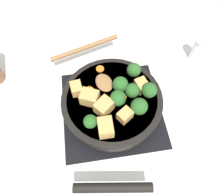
% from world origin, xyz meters
% --- Properties ---
extents(ground_plane, '(2.40, 2.40, 0.00)m').
position_xyz_m(ground_plane, '(0.00, 0.00, 0.00)').
color(ground_plane, white).
extents(front_burner_grate, '(0.31, 0.31, 0.03)m').
position_xyz_m(front_burner_grate, '(0.00, 0.00, 0.01)').
color(front_burner_grate, black).
rests_on(front_burner_grate, ground_plane).
extents(skillet_pan, '(0.30, 0.42, 0.05)m').
position_xyz_m(skillet_pan, '(0.00, 0.00, 0.05)').
color(skillet_pan, black).
rests_on(skillet_pan, front_burner_grate).
extents(wooden_spoon, '(0.23, 0.23, 0.02)m').
position_xyz_m(wooden_spoon, '(0.04, -0.13, 0.08)').
color(wooden_spoon, olive).
rests_on(wooden_spoon, skillet_pan).
extents(tofu_cube_center_large, '(0.04, 0.04, 0.03)m').
position_xyz_m(tofu_cube_center_large, '(0.10, -0.04, 0.09)').
color(tofu_cube_center_large, tan).
rests_on(tofu_cube_center_large, skillet_pan).
extents(tofu_cube_near_handle, '(0.05, 0.05, 0.03)m').
position_xyz_m(tofu_cube_near_handle, '(-0.03, 0.07, 0.09)').
color(tofu_cube_near_handle, tan).
rests_on(tofu_cube_near_handle, skillet_pan).
extents(tofu_cube_east_chunk, '(0.06, 0.06, 0.04)m').
position_xyz_m(tofu_cube_east_chunk, '(0.06, 0.00, 0.09)').
color(tofu_cube_east_chunk, tan).
rests_on(tofu_cube_east_chunk, skillet_pan).
extents(tofu_cube_west_chunk, '(0.04, 0.05, 0.04)m').
position_xyz_m(tofu_cube_west_chunk, '(0.03, 0.10, 0.09)').
color(tofu_cube_west_chunk, tan).
rests_on(tofu_cube_west_chunk, skillet_pan).
extents(tofu_cube_back_piece, '(0.04, 0.05, 0.03)m').
position_xyz_m(tofu_cube_back_piece, '(-0.09, -0.02, 0.09)').
color(tofu_cube_back_piece, tan).
rests_on(tofu_cube_back_piece, skillet_pan).
extents(tofu_cube_front_piece, '(0.06, 0.06, 0.04)m').
position_xyz_m(tofu_cube_front_piece, '(0.03, 0.03, 0.09)').
color(tofu_cube_front_piece, tan).
rests_on(tofu_cube_front_piece, skillet_pan).
extents(broccoli_floret_near_spoon, '(0.05, 0.05, 0.05)m').
position_xyz_m(broccoli_floret_near_spoon, '(-0.07, 0.05, 0.10)').
color(broccoli_floret_near_spoon, '#709956').
rests_on(broccoli_floret_near_spoon, skillet_pan).
extents(broccoli_floret_center_top, '(0.04, 0.04, 0.04)m').
position_xyz_m(broccoli_floret_center_top, '(0.07, 0.08, 0.10)').
color(broccoli_floret_center_top, '#709956').
rests_on(broccoli_floret_center_top, skillet_pan).
extents(broccoli_floret_east_rim, '(0.04, 0.04, 0.05)m').
position_xyz_m(broccoli_floret_east_rim, '(-0.06, -0.00, 0.10)').
color(broccoli_floret_east_rim, '#709956').
rests_on(broccoli_floret_east_rim, skillet_pan).
extents(broccoli_floret_west_rim, '(0.05, 0.05, 0.05)m').
position_xyz_m(broccoli_floret_west_rim, '(-0.03, -0.02, 0.10)').
color(broccoli_floret_west_rim, '#709956').
rests_on(broccoli_floret_west_rim, skillet_pan).
extents(broccoli_floret_north_edge, '(0.05, 0.05, 0.05)m').
position_xyz_m(broccoli_floret_north_edge, '(-0.01, 0.02, 0.10)').
color(broccoli_floret_north_edge, '#709956').
rests_on(broccoli_floret_north_edge, skillet_pan).
extents(broccoli_floret_south_cluster, '(0.04, 0.04, 0.05)m').
position_xyz_m(broccoli_floret_south_cluster, '(-0.11, 0.01, 0.10)').
color(broccoli_floret_south_cluster, '#709956').
rests_on(broccoli_floret_south_cluster, skillet_pan).
extents(broccoli_floret_mid_floret, '(0.04, 0.04, 0.05)m').
position_xyz_m(broccoli_floret_mid_floret, '(-0.08, -0.07, 0.10)').
color(broccoli_floret_mid_floret, '#709956').
rests_on(broccoli_floret_mid_floret, skillet_pan).
extents(carrot_slice_orange_thin, '(0.02, 0.02, 0.01)m').
position_xyz_m(carrot_slice_orange_thin, '(0.02, -0.11, 0.08)').
color(carrot_slice_orange_thin, orange).
rests_on(carrot_slice_orange_thin, skillet_pan).
extents(carrot_slice_near_center, '(0.03, 0.03, 0.01)m').
position_xyz_m(carrot_slice_near_center, '(0.06, -0.03, 0.08)').
color(carrot_slice_near_center, orange).
rests_on(carrot_slice_near_center, skillet_pan).
extents(carrot_slice_edge_slice, '(0.02, 0.02, 0.01)m').
position_xyz_m(carrot_slice_edge_slice, '(-0.03, -0.00, 0.08)').
color(carrot_slice_edge_slice, orange).
rests_on(carrot_slice_edge_slice, skillet_pan).
extents(salt_shaker, '(0.04, 0.04, 0.09)m').
position_xyz_m(salt_shaker, '(-0.33, -0.16, 0.04)').
color(salt_shaker, white).
rests_on(salt_shaker, ground_plane).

